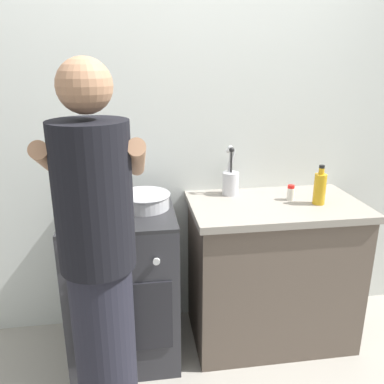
{
  "coord_description": "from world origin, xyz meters",
  "views": [
    {
      "loc": [
        -0.25,
        -1.93,
        1.68
      ],
      "look_at": [
        0.05,
        0.12,
        1.0
      ],
      "focal_mm": 37.29,
      "sensor_mm": 36.0,
      "label": 1
    }
  ],
  "objects_px": {
    "stove_range": "(124,283)",
    "person": "(100,273)",
    "mixing_bowl": "(144,200)",
    "utensil_crock": "(230,181)",
    "oil_bottle": "(320,188)",
    "spice_bottle": "(291,193)",
    "pot": "(93,199)"
  },
  "relations": [
    {
      "from": "stove_range",
      "to": "mixing_bowl",
      "type": "relative_size",
      "value": 3.08
    },
    {
      "from": "stove_range",
      "to": "oil_bottle",
      "type": "bearing_deg",
      "value": -2.47
    },
    {
      "from": "mixing_bowl",
      "to": "utensil_crock",
      "type": "distance_m",
      "value": 0.56
    },
    {
      "from": "stove_range",
      "to": "mixing_bowl",
      "type": "distance_m",
      "value": 0.52
    },
    {
      "from": "stove_range",
      "to": "oil_bottle",
      "type": "relative_size",
      "value": 3.93
    },
    {
      "from": "stove_range",
      "to": "spice_bottle",
      "type": "xyz_separation_m",
      "value": [
        1.0,
        0.04,
        0.49
      ]
    },
    {
      "from": "oil_bottle",
      "to": "person",
      "type": "bearing_deg",
      "value": -155.15
    },
    {
      "from": "stove_range",
      "to": "oil_bottle",
      "type": "xyz_separation_m",
      "value": [
        1.13,
        -0.05,
        0.55
      ]
    },
    {
      "from": "pot",
      "to": "oil_bottle",
      "type": "height_order",
      "value": "oil_bottle"
    },
    {
      "from": "mixing_bowl",
      "to": "oil_bottle",
      "type": "bearing_deg",
      "value": -4.64
    },
    {
      "from": "mixing_bowl",
      "to": "oil_bottle",
      "type": "xyz_separation_m",
      "value": [
        0.99,
        -0.08,
        0.05
      ]
    },
    {
      "from": "oil_bottle",
      "to": "pot",
      "type": "bearing_deg",
      "value": 176.21
    },
    {
      "from": "mixing_bowl",
      "to": "person",
      "type": "distance_m",
      "value": 0.67
    },
    {
      "from": "pot",
      "to": "oil_bottle",
      "type": "relative_size",
      "value": 1.06
    },
    {
      "from": "oil_bottle",
      "to": "spice_bottle",
      "type": "bearing_deg",
      "value": 145.91
    },
    {
      "from": "pot",
      "to": "mixing_bowl",
      "type": "height_order",
      "value": "pot"
    },
    {
      "from": "stove_range",
      "to": "person",
      "type": "relative_size",
      "value": 0.53
    },
    {
      "from": "utensil_crock",
      "to": "oil_bottle",
      "type": "xyz_separation_m",
      "value": [
        0.46,
        -0.25,
        0.01
      ]
    },
    {
      "from": "spice_bottle",
      "to": "person",
      "type": "xyz_separation_m",
      "value": [
        -1.06,
        -0.65,
        -0.08
      ]
    },
    {
      "from": "pot",
      "to": "spice_bottle",
      "type": "height_order",
      "value": "pot"
    },
    {
      "from": "pot",
      "to": "oil_bottle",
      "type": "distance_m",
      "value": 1.28
    },
    {
      "from": "person",
      "to": "oil_bottle",
      "type": "bearing_deg",
      "value": 24.85
    },
    {
      "from": "mixing_bowl",
      "to": "pot",
      "type": "bearing_deg",
      "value": 179.24
    },
    {
      "from": "pot",
      "to": "spice_bottle",
      "type": "relative_size",
      "value": 2.67
    },
    {
      "from": "pot",
      "to": "mixing_bowl",
      "type": "xyz_separation_m",
      "value": [
        0.28,
        -0.0,
        -0.02
      ]
    },
    {
      "from": "mixing_bowl",
      "to": "spice_bottle",
      "type": "distance_m",
      "value": 0.86
    },
    {
      "from": "stove_range",
      "to": "pot",
      "type": "distance_m",
      "value": 0.54
    },
    {
      "from": "spice_bottle",
      "to": "utensil_crock",
      "type": "bearing_deg",
      "value": 154.62
    },
    {
      "from": "spice_bottle",
      "to": "stove_range",
      "type": "bearing_deg",
      "value": -177.63
    },
    {
      "from": "stove_range",
      "to": "mixing_bowl",
      "type": "height_order",
      "value": "mixing_bowl"
    },
    {
      "from": "utensil_crock",
      "to": "spice_bottle",
      "type": "height_order",
      "value": "utensil_crock"
    },
    {
      "from": "stove_range",
      "to": "utensil_crock",
      "type": "distance_m",
      "value": 0.88
    }
  ]
}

